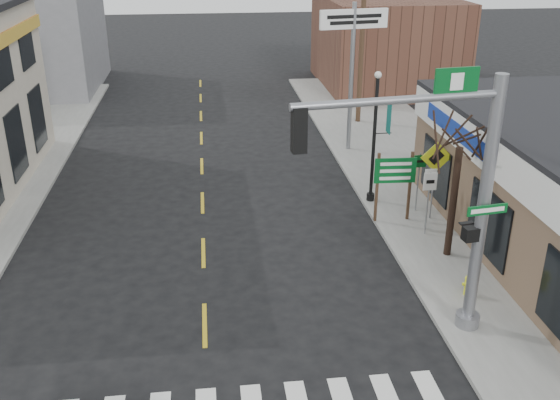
{
  "coord_description": "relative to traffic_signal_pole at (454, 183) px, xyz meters",
  "views": [
    {
      "loc": [
        0.32,
        -9.81,
        9.54
      ],
      "look_at": [
        2.18,
        5.53,
        2.8
      ],
      "focal_mm": 40.0,
      "sensor_mm": 36.0,
      "label": 1
    }
  ],
  "objects": [
    {
      "name": "sidewalk_right",
      "position": [
        3.06,
        10.0,
        -4.06
      ],
      "size": [
        6.0,
        38.0,
        0.13
      ],
      "primitive_type": "cube",
      "color": "slate",
      "rests_on": "ground"
    },
    {
      "name": "center_line",
      "position": [
        -5.94,
        5.0,
        -4.12
      ],
      "size": [
        0.12,
        56.0,
        0.01
      ],
      "primitive_type": "cube",
      "color": "gold",
      "rests_on": "ground"
    },
    {
      "name": "bldg_distant_right",
      "position": [
        6.06,
        27.0,
        -1.32
      ],
      "size": [
        8.0,
        10.0,
        5.6
      ],
      "primitive_type": "cube",
      "color": "brown",
      "rests_on": "ground"
    },
    {
      "name": "bldg_distant_left",
      "position": [
        -16.94,
        29.0,
        -0.92
      ],
      "size": [
        9.0,
        10.0,
        6.4
      ],
      "primitive_type": "cube",
      "color": "slate",
      "rests_on": "ground"
    },
    {
      "name": "traffic_signal_pole",
      "position": [
        0.0,
        0.0,
        0.0
      ],
      "size": [
        5.3,
        0.39,
        6.71
      ],
      "rotation": [
        0.0,
        0.0,
        0.13
      ],
      "color": "gray",
      "rests_on": "sidewalk_right"
    },
    {
      "name": "guide_sign",
      "position": [
        0.64,
        6.37,
        -2.35
      ],
      "size": [
        1.43,
        0.13,
        2.5
      ],
      "rotation": [
        0.0,
        0.0,
        -0.05
      ],
      "color": "#442F1F",
      "rests_on": "sidewalk_right"
    },
    {
      "name": "fire_hydrant",
      "position": [
        1.36,
        1.4,
        -3.66
      ],
      "size": [
        0.19,
        0.19,
        0.61
      ],
      "rotation": [
        0.0,
        0.0,
        -0.09
      ],
      "color": "yellow",
      "rests_on": "sidewalk_right"
    },
    {
      "name": "ped_crossing_sign",
      "position": [
        2.05,
        6.38,
        -2.06
      ],
      "size": [
        1.1,
        0.08,
        2.84
      ],
      "rotation": [
        0.0,
        0.0,
        -0.02
      ],
      "color": "gray",
      "rests_on": "sidewalk_right"
    },
    {
      "name": "lamp_post",
      "position": [
        0.42,
        8.19,
        -1.16
      ],
      "size": [
        0.63,
        0.5,
        4.87
      ],
      "rotation": [
        0.0,
        0.0,
        0.29
      ],
      "color": "black",
      "rests_on": "sidewalk_right"
    },
    {
      "name": "dance_center_sign",
      "position": [
        0.86,
        14.21,
        0.96
      ],
      "size": [
        3.08,
        0.19,
        6.55
      ],
      "rotation": [
        0.0,
        0.0,
        0.16
      ],
      "color": "gray",
      "rests_on": "sidewalk_right"
    },
    {
      "name": "bare_tree",
      "position": [
        1.69,
        3.76,
        0.17
      ],
      "size": [
        2.65,
        2.65,
        5.29
      ],
      "rotation": [
        0.0,
        0.0,
        -0.35
      ],
      "color": "black",
      "rests_on": "sidewalk_right"
    },
    {
      "name": "shrub_back",
      "position": [
        4.37,
        6.42,
        -3.58
      ],
      "size": [
        1.09,
        1.09,
        0.82
      ],
      "primitive_type": "ellipsoid",
      "color": "black",
      "rests_on": "sidewalk_right"
    },
    {
      "name": "utility_pole_far",
      "position": [
        2.36,
        18.56,
        0.92
      ],
      "size": [
        1.67,
        0.25,
        9.58
      ],
      "rotation": [
        0.0,
        0.0,
        0.07
      ],
      "color": "#453620",
      "rests_on": "sidewalk_right"
    }
  ]
}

